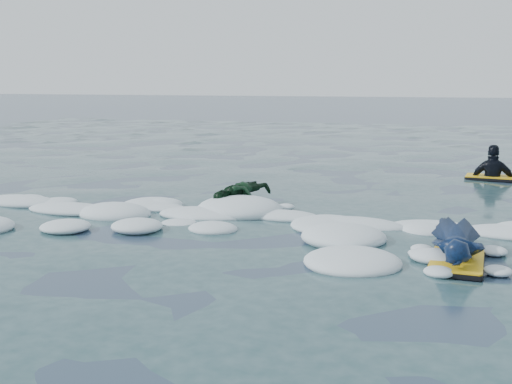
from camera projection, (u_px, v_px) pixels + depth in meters
ground at (211, 245)px, 7.81m from camera, size 120.00×120.00×0.00m
foam_band at (236, 226)px, 8.79m from camera, size 12.00×3.10×0.30m
prone_woman_unit at (457, 243)px, 7.11m from camera, size 0.66×1.57×0.40m
prone_child_unit at (241, 195)px, 9.91m from camera, size 0.95×1.20×0.41m
waiting_rider_unit at (492, 183)px, 12.75m from camera, size 1.10×0.71×1.55m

